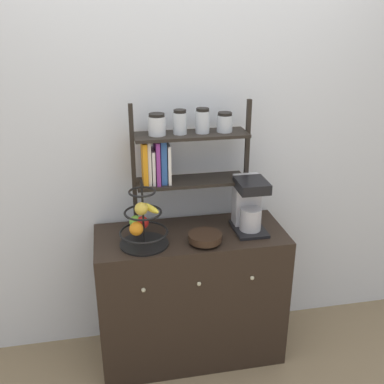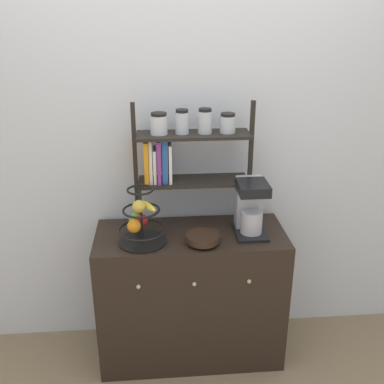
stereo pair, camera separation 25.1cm
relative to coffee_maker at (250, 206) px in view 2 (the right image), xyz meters
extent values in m
plane|color=#847051|center=(-0.35, -0.24, -1.01)|extent=(12.00, 12.00, 0.00)
cube|color=silver|center=(-0.35, 0.28, 0.29)|extent=(7.00, 0.05, 2.60)
cube|color=black|center=(-0.35, 0.00, -0.59)|extent=(1.11, 0.47, 0.85)
sphere|color=#B2AD8C|center=(-0.65, -0.24, -0.35)|extent=(0.02, 0.02, 0.02)
sphere|color=#B2AD8C|center=(-0.35, -0.24, -0.35)|extent=(0.02, 0.02, 0.02)
sphere|color=#B2AD8C|center=(-0.04, -0.24, -0.35)|extent=(0.02, 0.02, 0.02)
cube|color=black|center=(0.00, -0.03, -0.15)|extent=(0.18, 0.25, 0.02)
cube|color=#B7B7BC|center=(0.00, 0.04, 0.01)|extent=(0.15, 0.10, 0.30)
cylinder|color=#B7B7BC|center=(0.00, -0.05, -0.08)|extent=(0.12, 0.12, 0.13)
cube|color=black|center=(0.00, -0.04, 0.13)|extent=(0.17, 0.20, 0.06)
cylinder|color=black|center=(-0.62, -0.08, -0.16)|extent=(0.27, 0.27, 0.01)
cylinder|color=black|center=(-0.62, -0.08, 0.04)|extent=(0.01, 0.01, 0.37)
torus|color=black|center=(-0.62, -0.08, -0.08)|extent=(0.27, 0.27, 0.01)
torus|color=black|center=(-0.62, -0.08, 0.04)|extent=(0.21, 0.21, 0.01)
torus|color=black|center=(-0.62, -0.08, 0.16)|extent=(0.15, 0.15, 0.01)
sphere|color=red|center=(-0.63, -0.04, -0.05)|extent=(0.07, 0.07, 0.07)
sphere|color=#6BAD33|center=(-0.66, -0.02, -0.05)|extent=(0.07, 0.07, 0.07)
sphere|color=orange|center=(-0.66, -0.11, -0.05)|extent=(0.08, 0.08, 0.08)
ellipsoid|color=yellow|center=(-0.58, -0.08, 0.06)|extent=(0.10, 0.15, 0.04)
sphere|color=gold|center=(-0.63, -0.11, 0.07)|extent=(0.07, 0.07, 0.07)
cylinder|color=black|center=(-0.29, -0.13, -0.15)|extent=(0.10, 0.10, 0.02)
cylinder|color=black|center=(-0.29, -0.13, -0.12)|extent=(0.19, 0.19, 0.04)
cube|color=black|center=(-0.65, 0.11, 0.21)|extent=(0.02, 0.02, 0.75)
cube|color=black|center=(0.01, 0.11, 0.21)|extent=(0.02, 0.02, 0.75)
cube|color=black|center=(-0.32, 0.11, 0.12)|extent=(0.64, 0.20, 0.02)
cube|color=black|center=(-0.32, 0.11, 0.40)|extent=(0.64, 0.20, 0.02)
cube|color=orange|center=(-0.59, 0.11, 0.25)|extent=(0.03, 0.15, 0.24)
cube|color=white|center=(-0.56, 0.11, 0.26)|extent=(0.02, 0.13, 0.25)
cube|color=white|center=(-0.54, 0.11, 0.23)|extent=(0.02, 0.14, 0.20)
cube|color=#8C338C|center=(-0.52, 0.11, 0.26)|extent=(0.02, 0.16, 0.25)
cube|color=#2D599E|center=(-0.48, 0.11, 0.26)|extent=(0.03, 0.13, 0.25)
cube|color=white|center=(-0.45, 0.11, 0.24)|extent=(0.02, 0.15, 0.22)
cylinder|color=silver|center=(-0.51, 0.11, 0.46)|extent=(0.10, 0.10, 0.10)
cylinder|color=black|center=(-0.51, 0.11, 0.52)|extent=(0.09, 0.09, 0.02)
cylinder|color=silver|center=(-0.38, 0.11, 0.47)|extent=(0.08, 0.08, 0.12)
cylinder|color=black|center=(-0.38, 0.11, 0.54)|extent=(0.07, 0.07, 0.02)
cylinder|color=silver|center=(-0.26, 0.11, 0.47)|extent=(0.08, 0.08, 0.12)
cylinder|color=black|center=(-0.26, 0.11, 0.54)|extent=(0.07, 0.07, 0.02)
cylinder|color=silver|center=(-0.13, 0.11, 0.46)|extent=(0.09, 0.09, 0.09)
cylinder|color=black|center=(-0.13, 0.11, 0.51)|extent=(0.08, 0.08, 0.02)
camera|label=1|loc=(-0.78, -2.29, 1.05)|focal=42.00mm
camera|label=2|loc=(-0.53, -2.32, 1.05)|focal=42.00mm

